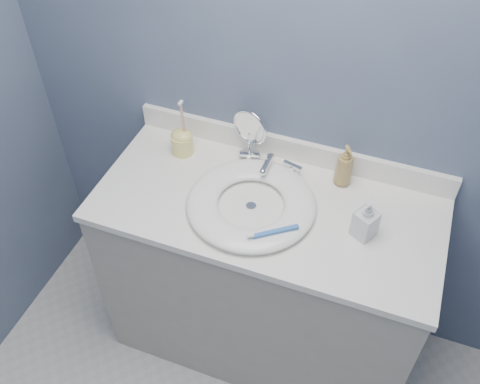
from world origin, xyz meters
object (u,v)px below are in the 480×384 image
at_px(soap_bottle_clear, 366,219).
at_px(toothbrush_holder, 182,141).
at_px(makeup_mirror, 250,133).
at_px(soap_bottle_amber, 345,165).

distance_m(soap_bottle_clear, toothbrush_holder, 0.75).
xyz_separation_m(soap_bottle_clear, toothbrush_holder, (-0.73, 0.17, -0.02)).
relative_size(makeup_mirror, toothbrush_holder, 0.89).
height_order(soap_bottle_amber, soap_bottle_clear, soap_bottle_amber).
height_order(soap_bottle_clear, toothbrush_holder, toothbrush_holder).
distance_m(soap_bottle_amber, toothbrush_holder, 0.61).
relative_size(makeup_mirror, soap_bottle_amber, 1.29).
bearing_deg(soap_bottle_clear, makeup_mirror, -177.14).
bearing_deg(soap_bottle_amber, soap_bottle_clear, -94.44).
xyz_separation_m(makeup_mirror, soap_bottle_clear, (0.48, -0.23, -0.04)).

